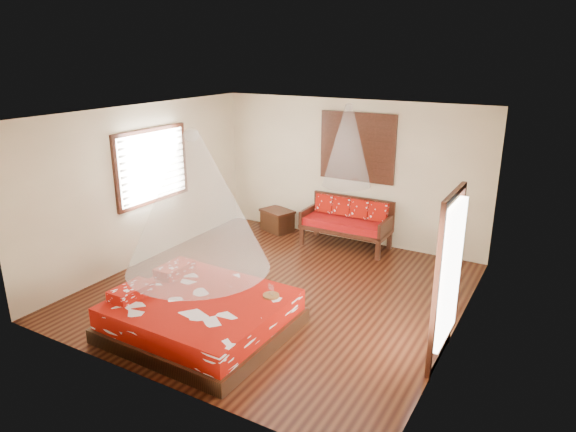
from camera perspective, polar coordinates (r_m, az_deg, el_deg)
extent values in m
cube|color=black|center=(8.33, -1.19, -8.30)|extent=(5.50, 5.50, 0.02)
cube|color=white|center=(7.51, -1.33, 11.36)|extent=(5.50, 5.50, 0.02)
cube|color=#C9B693|center=(9.48, -15.72, 3.41)|extent=(0.02, 5.50, 2.80)
cube|color=#C9B693|center=(6.87, 18.89, -2.39)|extent=(0.02, 5.50, 2.80)
cube|color=#C9B693|center=(10.19, 6.81, 4.95)|extent=(5.50, 0.02, 2.80)
cube|color=#C9B693|center=(5.77, -15.63, -5.98)|extent=(5.50, 0.02, 2.80)
cube|color=black|center=(7.25, -9.50, -11.87)|extent=(2.26, 2.05, 0.20)
cube|color=#910D04|center=(7.13, -9.60, -10.12)|extent=(2.16, 1.95, 0.30)
cube|color=#910D04|center=(7.30, -17.02, -8.02)|extent=(0.33, 0.59, 0.15)
cube|color=#910D04|center=(7.83, -12.44, -5.80)|extent=(0.33, 0.59, 0.15)
cube|color=black|center=(10.11, 1.58, -2.07)|extent=(0.08, 0.08, 0.42)
cube|color=black|center=(9.52, 9.97, -3.66)|extent=(0.08, 0.08, 0.42)
cube|color=black|center=(10.64, 3.20, -1.05)|extent=(0.08, 0.08, 0.42)
cube|color=black|center=(10.08, 11.22, -2.49)|extent=(0.08, 0.08, 0.42)
cube|color=black|center=(10.00, 6.42, -1.38)|extent=(1.69, 0.75, 0.08)
cube|color=#960E05|center=(9.96, 6.45, -0.78)|extent=(1.63, 0.69, 0.14)
cube|color=black|center=(10.21, 7.24, 0.71)|extent=(1.69, 0.06, 0.55)
cube|color=black|center=(10.28, 2.33, 0.20)|extent=(0.06, 0.75, 0.30)
cube|color=black|center=(9.68, 10.83, -1.26)|extent=(0.06, 0.75, 0.30)
cube|color=#910D04|center=(10.30, 4.10, 1.37)|extent=(0.36, 0.19, 0.37)
cube|color=#910D04|center=(10.15, 6.01, 1.06)|extent=(0.36, 0.19, 0.37)
cube|color=#910D04|center=(10.01, 7.98, 0.75)|extent=(0.36, 0.19, 0.37)
cube|color=#910D04|center=(9.89, 10.00, 0.42)|extent=(0.36, 0.19, 0.37)
cube|color=black|center=(10.89, -1.20, -0.60)|extent=(0.74, 0.63, 0.41)
cube|color=black|center=(10.82, -1.20, 0.55)|extent=(0.79, 0.68, 0.05)
cube|color=black|center=(9.99, 7.71, 7.58)|extent=(1.52, 0.06, 1.32)
cube|color=black|center=(9.98, 7.69, 7.57)|extent=(1.35, 0.04, 1.10)
cube|color=black|center=(9.52, -14.86, 5.40)|extent=(0.08, 1.74, 1.34)
cube|color=white|center=(9.49, -14.68, 5.38)|extent=(0.04, 1.54, 1.10)
cube|color=black|center=(6.46, 17.13, -6.88)|extent=(0.08, 1.02, 2.16)
cube|color=white|center=(6.42, 17.04, -6.04)|extent=(0.03, 0.82, 1.70)
cylinder|color=brown|center=(7.01, -1.90, -8.84)|extent=(0.22, 0.22, 0.03)
cone|color=white|center=(6.56, -10.28, 1.52)|extent=(1.86, 1.86, 1.80)
cone|color=white|center=(9.54, 6.64, 7.75)|extent=(0.91, 0.91, 1.50)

